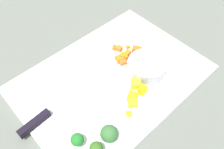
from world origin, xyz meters
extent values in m
plane|color=#63685D|center=(0.00, 0.00, 0.00)|extent=(4.00, 4.00, 0.00)
cube|color=white|center=(0.00, 0.00, 0.01)|extent=(0.45, 0.32, 0.01)
cylinder|color=#B2B4BB|center=(-0.08, 0.04, 0.03)|extent=(0.10, 0.10, 0.03)
cube|color=silver|center=(-0.01, -0.03, 0.01)|extent=(0.19, 0.03, 0.00)
cube|color=black|center=(0.21, -0.02, 0.02)|extent=(0.08, 0.02, 0.02)
cube|color=orange|center=(-0.08, -0.05, 0.02)|extent=(0.02, 0.02, 0.01)
cube|color=orange|center=(-0.05, -0.01, 0.02)|extent=(0.02, 0.02, 0.01)
cube|color=orange|center=(-0.10, -0.04, 0.02)|extent=(0.01, 0.01, 0.01)
cube|color=orange|center=(-0.07, -0.07, 0.02)|extent=(0.02, 0.02, 0.01)
cube|color=orange|center=(-0.10, -0.02, 0.02)|extent=(0.02, 0.02, 0.02)
cube|color=orange|center=(-0.08, -0.03, 0.02)|extent=(0.02, 0.02, 0.01)
cube|color=orange|center=(-0.12, -0.02, 0.02)|extent=(0.01, 0.01, 0.01)
cube|color=orange|center=(-0.07, -0.02, 0.02)|extent=(0.02, 0.02, 0.02)
cube|color=orange|center=(-0.05, -0.03, 0.02)|extent=(0.02, 0.02, 0.01)
cube|color=yellow|center=(0.02, 0.09, 0.02)|extent=(0.03, 0.03, 0.02)
cube|color=yellow|center=(-0.02, 0.06, 0.02)|extent=(0.03, 0.03, 0.02)
cube|color=yellow|center=(-0.02, 0.08, 0.02)|extent=(0.02, 0.02, 0.02)
cube|color=yellow|center=(0.04, 0.10, 0.02)|extent=(0.02, 0.02, 0.01)
cube|color=yellow|center=(0.01, 0.08, 0.02)|extent=(0.03, 0.03, 0.02)
cylinder|color=#86C368|center=(0.11, 0.11, 0.02)|extent=(0.01, 0.01, 0.01)
sphere|color=#376B34|center=(0.11, 0.11, 0.03)|extent=(0.04, 0.04, 0.04)
cylinder|color=#8FB469|center=(0.17, 0.08, 0.02)|extent=(0.01, 0.01, 0.01)
sphere|color=#237527|center=(0.17, 0.08, 0.03)|extent=(0.03, 0.03, 0.03)
sphere|color=#366420|center=(0.15, 0.12, 0.03)|extent=(0.03, 0.03, 0.03)
camera|label=1|loc=(0.23, 0.25, 0.47)|focal=36.80mm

